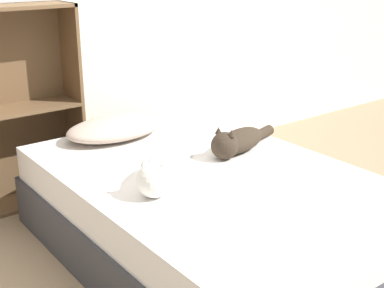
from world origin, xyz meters
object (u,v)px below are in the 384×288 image
at_px(pillow, 115,128).
at_px(cat_light, 164,169).
at_px(cat_dark, 237,141).
at_px(bed, 209,215).

relative_size(pillow, cat_light, 1.13).
height_order(cat_light, cat_dark, cat_light).
bearing_deg(bed, cat_dark, 23.55).
bearing_deg(cat_light, cat_dark, 155.17).
bearing_deg(cat_dark, bed, 6.82).
height_order(pillow, cat_dark, cat_dark).
distance_m(pillow, cat_light, 0.71).
xyz_separation_m(cat_light, cat_dark, (0.53, 0.11, -0.02)).
xyz_separation_m(pillow, cat_light, (-0.15, -0.69, 0.02)).
distance_m(bed, cat_dark, 0.42).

